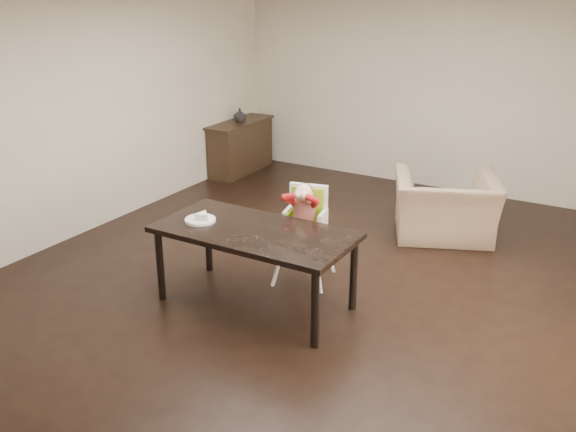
{
  "coord_description": "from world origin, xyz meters",
  "views": [
    {
      "loc": [
        2.7,
        -5.19,
        2.92
      ],
      "look_at": [
        -0.14,
        -0.36,
        0.78
      ],
      "focal_mm": 40.0,
      "sensor_mm": 36.0,
      "label": 1
    }
  ],
  "objects_px": {
    "high_chair": "(305,212)",
    "armchair": "(446,197)",
    "sideboard": "(241,147)",
    "dining_table": "(255,238)"
  },
  "relations": [
    {
      "from": "dining_table",
      "to": "armchair",
      "type": "bearing_deg",
      "value": 67.86
    },
    {
      "from": "dining_table",
      "to": "high_chair",
      "type": "bearing_deg",
      "value": 79.86
    },
    {
      "from": "armchair",
      "to": "sideboard",
      "type": "distance_m",
      "value": 3.66
    },
    {
      "from": "armchair",
      "to": "high_chair",
      "type": "bearing_deg",
      "value": 40.06
    },
    {
      "from": "high_chair",
      "to": "sideboard",
      "type": "relative_size",
      "value": 0.81
    },
    {
      "from": "high_chair",
      "to": "armchair",
      "type": "bearing_deg",
      "value": 51.27
    },
    {
      "from": "armchair",
      "to": "sideboard",
      "type": "relative_size",
      "value": 0.91
    },
    {
      "from": "high_chair",
      "to": "armchair",
      "type": "distance_m",
      "value": 1.98
    },
    {
      "from": "dining_table",
      "to": "sideboard",
      "type": "xyz_separation_m",
      "value": [
        -2.52,
        3.45,
        -0.27
      ]
    },
    {
      "from": "high_chair",
      "to": "sideboard",
      "type": "bearing_deg",
      "value": 121.74
    }
  ]
}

